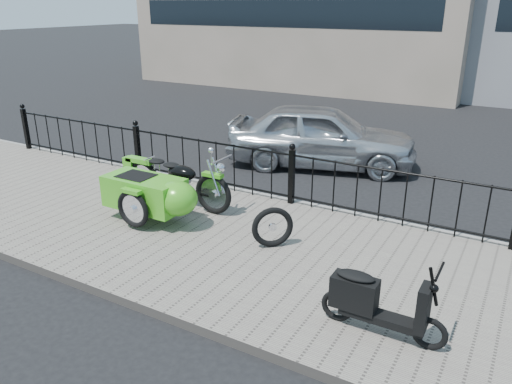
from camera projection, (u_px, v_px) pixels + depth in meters
The scene contains 8 objects.
ground at pixel (254, 237), 7.73m from camera, with size 120.00×120.00×0.00m, color black.
sidewalk at pixel (237, 247), 7.30m from camera, with size 30.00×3.80×0.12m, color slate.
curb at pixel (294, 203), 8.87m from camera, with size 30.00×0.10×0.12m, color gray.
iron_fence at pixel (292, 178), 8.57m from camera, with size 14.11×0.11×1.08m.
motorcycle_sidecar at pixel (159, 191), 7.93m from camera, with size 2.28×1.48×0.98m.
scooter at pixel (374, 302), 5.21m from camera, with size 1.35×0.39×0.91m.
spare_tire at pixel (273, 227), 7.07m from camera, with size 0.61×0.61×0.09m, color black.
sedan_car at pixel (321, 136), 10.85m from camera, with size 1.63×4.05×1.38m, color silver.
Camera 1 is at (3.49, -6.03, 3.41)m, focal length 35.00 mm.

